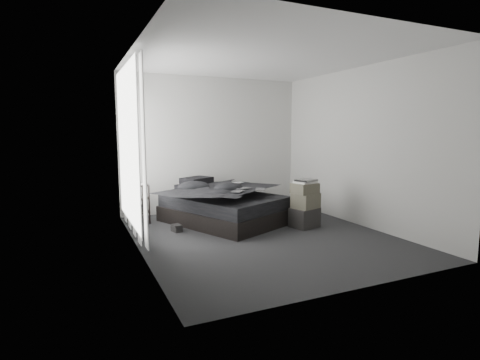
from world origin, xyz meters
name	(u,v)px	position (x,y,z in m)	size (l,w,h in m)	color
floor	(262,236)	(0.00, 0.00, 0.00)	(3.60, 4.20, 0.01)	#2A2A2C
ceiling	(263,57)	(0.00, 0.00, 2.60)	(3.60, 4.20, 0.01)	white
wall_back	(213,145)	(0.00, 2.10, 1.30)	(3.60, 0.01, 2.60)	beige
wall_front	(365,159)	(0.00, -2.10, 1.30)	(3.60, 0.01, 2.60)	beige
wall_left	(136,152)	(-1.80, 0.00, 1.30)	(0.01, 4.20, 2.60)	beige
wall_right	(359,147)	(1.80, 0.00, 1.30)	(0.01, 4.20, 2.60)	beige
window_left	(128,145)	(-1.78, 0.90, 1.35)	(0.02, 2.00, 2.30)	white
curtain_left	(132,150)	(-1.73, 0.90, 1.28)	(0.06, 2.12, 2.48)	white
bed	(225,215)	(-0.19, 1.02, 0.13)	(1.46, 1.92, 0.26)	black
mattress	(224,201)	(-0.19, 1.02, 0.36)	(1.40, 1.87, 0.21)	black
duvet	(226,189)	(-0.17, 0.98, 0.58)	(1.42, 1.64, 0.22)	black
pillow_lower	(193,188)	(-0.54, 1.68, 0.53)	(0.58, 0.39, 0.13)	black
pillow_upper	(197,181)	(-0.47, 1.69, 0.66)	(0.54, 0.37, 0.12)	black
laptop	(236,180)	(0.11, 1.21, 0.70)	(0.31, 0.20, 0.02)	silver
comic_a	(237,187)	(-0.20, 0.46, 0.69)	(0.24, 0.16, 0.01)	black
comic_b	(243,184)	(0.00, 0.70, 0.70)	(0.24, 0.16, 0.01)	black
comic_c	(260,184)	(0.22, 0.49, 0.71)	(0.24, 0.16, 0.01)	black
side_stand	(138,204)	(-1.56, 1.53, 0.33)	(0.36, 0.36, 0.66)	black
papers	(138,185)	(-1.55, 1.52, 0.67)	(0.25, 0.19, 0.01)	white
floor_books	(177,228)	(-1.11, 0.75, 0.06)	(0.12, 0.17, 0.12)	black
box_lower	(304,217)	(0.88, 0.18, 0.16)	(0.43, 0.34, 0.32)	black
box_mid	(306,201)	(0.89, 0.17, 0.44)	(0.40, 0.32, 0.24)	#5A5747
box_upper	(305,188)	(0.87, 0.17, 0.64)	(0.38, 0.31, 0.17)	#5A5747
art_book_white	(305,182)	(0.88, 0.18, 0.74)	(0.33, 0.26, 0.03)	silver
art_book_snake	(306,180)	(0.89, 0.17, 0.77)	(0.32, 0.25, 0.03)	silver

